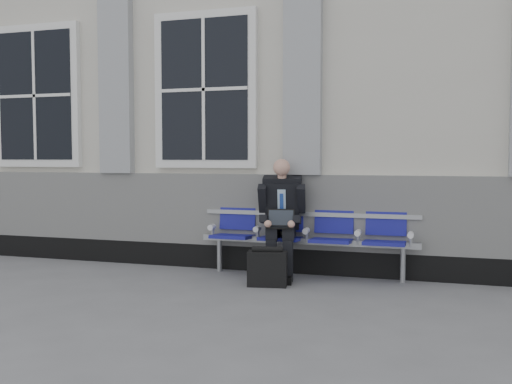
% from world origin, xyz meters
% --- Properties ---
extents(ground, '(70.00, 70.00, 0.00)m').
position_xyz_m(ground, '(0.00, 0.00, 0.00)').
color(ground, slate).
rests_on(ground, ground).
extents(station_building, '(14.40, 4.40, 4.49)m').
position_xyz_m(station_building, '(-0.02, 3.47, 2.22)').
color(station_building, beige).
rests_on(station_building, ground).
extents(bench, '(2.60, 0.47, 0.91)m').
position_xyz_m(bench, '(1.69, 1.32, 0.55)').
color(bench, '#9EA0A3').
rests_on(bench, ground).
extents(businessman, '(0.58, 0.78, 1.39)m').
position_xyz_m(businessman, '(1.41, 1.19, 0.75)').
color(businessman, black).
rests_on(businessman, ground).
extents(briefcase, '(0.45, 0.25, 0.44)m').
position_xyz_m(briefcase, '(1.38, 0.68, 0.20)').
color(briefcase, black).
rests_on(briefcase, ground).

